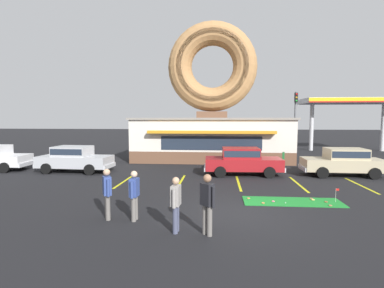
# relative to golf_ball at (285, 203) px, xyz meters

# --- Properties ---
(ground_plane) EXTENTS (160.00, 160.00, 0.00)m
(ground_plane) POSITION_rel_golf_ball_xyz_m (-1.97, -1.35, -0.05)
(ground_plane) COLOR black
(donut_shop_building) EXTENTS (12.30, 6.75, 10.96)m
(donut_shop_building) POSITION_rel_golf_ball_xyz_m (-3.14, 12.59, 3.69)
(donut_shop_building) COLOR brown
(donut_shop_building) RESTS_ON ground
(putting_mat) EXTENTS (3.84, 1.31, 0.03)m
(putting_mat) POSITION_rel_golf_ball_xyz_m (0.33, 0.31, -0.04)
(putting_mat) COLOR #1E842D
(putting_mat) RESTS_ON ground
(mini_donut_near_left) EXTENTS (0.13, 0.13, 0.04)m
(mini_donut_near_left) POSITION_rel_golf_ball_xyz_m (1.61, -0.21, -0.00)
(mini_donut_near_left) COLOR #A5724C
(mini_donut_near_left) RESTS_ON putting_mat
(mini_donut_near_right) EXTENTS (0.13, 0.13, 0.04)m
(mini_donut_near_right) POSITION_rel_golf_ball_xyz_m (-0.43, 0.18, -0.00)
(mini_donut_near_right) COLOR #D8667F
(mini_donut_near_right) RESTS_ON putting_mat
(mini_donut_mid_left) EXTENTS (0.13, 0.13, 0.04)m
(mini_donut_mid_left) POSITION_rel_golf_ball_xyz_m (-0.87, -0.09, -0.00)
(mini_donut_mid_left) COLOR #D17F47
(mini_donut_mid_left) RESTS_ON putting_mat
(mini_donut_mid_centre) EXTENTS (0.13, 0.13, 0.04)m
(mini_donut_mid_centre) POSITION_rel_golf_ball_xyz_m (1.62, 0.29, -0.00)
(mini_donut_mid_centre) COLOR brown
(mini_donut_mid_centre) RESTS_ON putting_mat
(mini_donut_mid_right) EXTENTS (0.13, 0.13, 0.04)m
(mini_donut_mid_right) POSITION_rel_golf_ball_xyz_m (1.19, 0.72, -0.00)
(mini_donut_mid_right) COLOR #A5724C
(mini_donut_mid_right) RESTS_ON putting_mat
(mini_donut_far_left) EXTENTS (0.13, 0.13, 0.04)m
(mini_donut_far_left) POSITION_rel_golf_ball_xyz_m (-1.37, 0.54, -0.00)
(mini_donut_far_left) COLOR #D17F47
(mini_donut_far_left) RESTS_ON putting_mat
(mini_donut_far_centre) EXTENTS (0.13, 0.13, 0.04)m
(mini_donut_far_centre) POSITION_rel_golf_ball_xyz_m (1.21, 0.54, -0.00)
(mini_donut_far_centre) COLOR #E5C666
(mini_donut_far_centre) RESTS_ON putting_mat
(golf_ball) EXTENTS (0.04, 0.04, 0.04)m
(golf_ball) POSITION_rel_golf_ball_xyz_m (0.00, 0.00, 0.00)
(golf_ball) COLOR white
(golf_ball) RESTS_ON putting_mat
(putting_flag_pin) EXTENTS (0.13, 0.01, 0.55)m
(putting_flag_pin) POSITION_rel_golf_ball_xyz_m (2.04, 0.35, 0.39)
(putting_flag_pin) COLOR silver
(putting_flag_pin) RESTS_ON putting_mat
(car_silver) EXTENTS (4.63, 2.12, 1.60)m
(car_silver) POSITION_rel_golf_ball_xyz_m (-11.51, 6.02, 0.82)
(car_silver) COLOR #B2B5BA
(car_silver) RESTS_ON ground
(car_red) EXTENTS (4.61, 2.09, 1.60)m
(car_red) POSITION_rel_golf_ball_xyz_m (-1.21, 5.93, 0.82)
(car_red) COLOR maroon
(car_red) RESTS_ON ground
(car_champagne) EXTENTS (4.59, 2.05, 1.60)m
(car_champagne) POSITION_rel_golf_ball_xyz_m (4.59, 6.14, 0.82)
(car_champagne) COLOR #BCAD89
(car_champagne) RESTS_ON ground
(pedestrian_blue_sweater_man) EXTENTS (0.44, 0.46, 1.76)m
(pedestrian_blue_sweater_man) POSITION_rel_golf_ball_xyz_m (-2.92, -3.35, 0.93)
(pedestrian_blue_sweater_man) COLOR slate
(pedestrian_blue_sweater_man) RESTS_ON ground
(pedestrian_hooded_kid) EXTENTS (0.39, 0.53, 1.68)m
(pedestrian_hooded_kid) POSITION_rel_golf_ball_xyz_m (-6.24, -2.31, 0.88)
(pedestrian_hooded_kid) COLOR slate
(pedestrian_hooded_kid) RESTS_ON ground
(pedestrian_leather_jacket_man) EXTENTS (0.28, 0.59, 1.64)m
(pedestrian_leather_jacket_man) POSITION_rel_golf_ball_xyz_m (-3.83, -3.23, 0.85)
(pedestrian_leather_jacket_man) COLOR #474C66
(pedestrian_leather_jacket_man) RESTS_ON ground
(pedestrian_clipboard_woman) EXTENTS (0.26, 0.60, 1.64)m
(pedestrian_clipboard_woman) POSITION_rel_golf_ball_xyz_m (-5.32, -2.34, 0.85)
(pedestrian_clipboard_woman) COLOR slate
(pedestrian_clipboard_woman) RESTS_ON ground
(trash_bin) EXTENTS (0.57, 0.57, 0.97)m
(trash_bin) POSITION_rel_golf_ball_xyz_m (1.94, 9.92, 0.45)
(trash_bin) COLOR #1E662D
(trash_bin) RESTS_ON ground
(traffic_light_pole) EXTENTS (0.28, 0.47, 5.80)m
(traffic_light_pole) POSITION_rel_golf_ball_xyz_m (4.61, 17.42, 3.66)
(traffic_light_pole) COLOR #595B60
(traffic_light_pole) RESTS_ON ground
(gas_station_canopy) EXTENTS (9.00, 4.46, 5.30)m
(gas_station_canopy) POSITION_rel_golf_ball_xyz_m (10.44, 20.10, 4.81)
(gas_station_canopy) COLOR silver
(gas_station_canopy) RESTS_ON ground
(parking_stripe_far_left) EXTENTS (0.12, 3.60, 0.01)m
(parking_stripe_far_left) POSITION_rel_golf_ball_xyz_m (-7.56, 3.65, -0.05)
(parking_stripe_far_left) COLOR yellow
(parking_stripe_far_left) RESTS_ON ground
(parking_stripe_left) EXTENTS (0.12, 3.60, 0.01)m
(parking_stripe_left) POSITION_rel_golf_ball_xyz_m (-4.56, 3.65, -0.05)
(parking_stripe_left) COLOR yellow
(parking_stripe_left) RESTS_ON ground
(parking_stripe_mid_left) EXTENTS (0.12, 3.60, 0.01)m
(parking_stripe_mid_left) POSITION_rel_golf_ball_xyz_m (-1.56, 3.65, -0.05)
(parking_stripe_mid_left) COLOR yellow
(parking_stripe_mid_left) RESTS_ON ground
(parking_stripe_centre) EXTENTS (0.12, 3.60, 0.01)m
(parking_stripe_centre) POSITION_rel_golf_ball_xyz_m (1.44, 3.65, -0.05)
(parking_stripe_centre) COLOR yellow
(parking_stripe_centre) RESTS_ON ground
(parking_stripe_mid_right) EXTENTS (0.12, 3.60, 0.01)m
(parking_stripe_mid_right) POSITION_rel_golf_ball_xyz_m (4.44, 3.65, -0.05)
(parking_stripe_mid_right) COLOR yellow
(parking_stripe_mid_right) RESTS_ON ground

